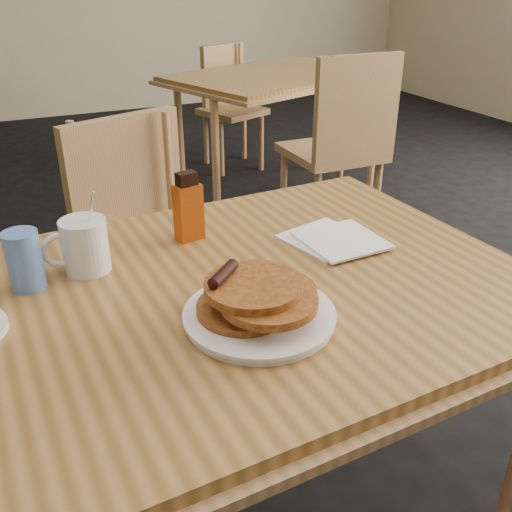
{
  "coord_description": "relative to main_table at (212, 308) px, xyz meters",
  "views": [
    {
      "loc": [
        -0.36,
        -0.84,
        1.31
      ],
      "look_at": [
        0.03,
        0.03,
        0.82
      ],
      "focal_mm": 40.0,
      "sensor_mm": 36.0,
      "label": 1
    }
  ],
  "objects": [
    {
      "name": "main_table",
      "position": [
        0.0,
        0.0,
        0.0
      ],
      "size": [
        1.35,
        0.95,
        0.75
      ],
      "rotation": [
        0.0,
        0.0,
        0.05
      ],
      "color": "#A6733B",
      "rests_on": "floor"
    },
    {
      "name": "chair_main_far",
      "position": [
        0.03,
        0.75,
        -0.17
      ],
      "size": [
        0.52,
        0.53,
        0.9
      ],
      "rotation": [
        0.0,
        0.0,
        0.34
      ],
      "color": "tan",
      "rests_on": "floor"
    },
    {
      "name": "napkin_stack",
      "position": [
        0.33,
        0.08,
        0.05
      ],
      "size": [
        0.21,
        0.22,
        0.01
      ],
      "rotation": [
        0.0,
        0.0,
        0.25
      ],
      "color": "white",
      "rests_on": "main_table"
    },
    {
      "name": "pancake_plate",
      "position": [
        0.04,
        -0.13,
        0.07
      ],
      "size": [
        0.27,
        0.27,
        0.1
      ],
      "rotation": [
        0.0,
        0.0,
        0.3
      ],
      "color": "white",
      "rests_on": "main_table"
    },
    {
      "name": "chair_neighbor_near",
      "position": [
        1.2,
        1.4,
        -0.14
      ],
      "size": [
        0.44,
        0.44,
        0.96
      ],
      "rotation": [
        0.0,
        0.0,
        -0.01
      ],
      "color": "tan",
      "rests_on": "floor"
    },
    {
      "name": "syrup_bottle",
      "position": [
        0.04,
        0.24,
        0.11
      ],
      "size": [
        0.07,
        0.05,
        0.16
      ],
      "rotation": [
        0.0,
        0.0,
        0.21
      ],
      "color": "maroon",
      "rests_on": "main_table"
    },
    {
      "name": "coffee_mug",
      "position": [
        -0.2,
        0.18,
        0.1
      ],
      "size": [
        0.13,
        0.09,
        0.17
      ],
      "rotation": [
        0.0,
        0.0,
        0.1
      ],
      "color": "white",
      "rests_on": "main_table"
    },
    {
      "name": "neighbor_table",
      "position": [
        1.22,
        2.17,
        -0.0
      ],
      "size": [
        1.41,
        1.17,
        0.75
      ],
      "rotation": [
        0.0,
        0.0,
        0.33
      ],
      "color": "#A6733B",
      "rests_on": "floor"
    },
    {
      "name": "chair_neighbor_far",
      "position": [
        1.2,
        2.88,
        -0.22
      ],
      "size": [
        0.48,
        0.49,
        0.82
      ],
      "rotation": [
        0.0,
        0.0,
        0.36
      ],
      "color": "tan",
      "rests_on": "floor"
    },
    {
      "name": "blue_tumbler",
      "position": [
        -0.32,
        0.16,
        0.1
      ],
      "size": [
        0.07,
        0.07,
        0.12
      ],
      "primitive_type": "cylinder",
      "rotation": [
        0.0,
        0.0,
        -0.1
      ],
      "color": "#527CC1",
      "rests_on": "main_table"
    }
  ]
}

